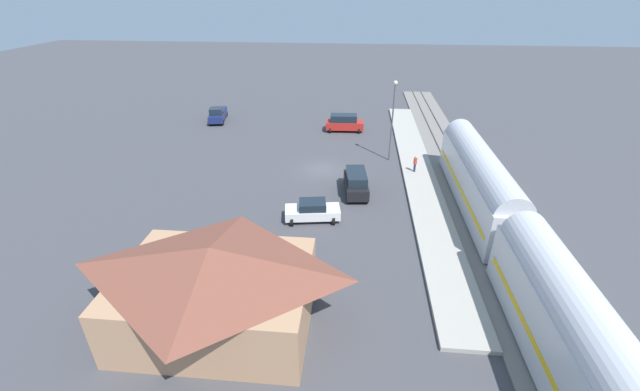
{
  "coord_description": "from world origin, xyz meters",
  "views": [
    {
      "loc": [
        -3.37,
        38.48,
        17.46
      ],
      "look_at": [
        -0.5,
        7.74,
        1.0
      ],
      "focal_mm": 22.43,
      "sensor_mm": 36.0,
      "label": 1
    }
  ],
  "objects": [
    {
      "name": "sedan_white",
      "position": [
        -0.12,
        10.2,
        0.88
      ],
      "size": [
        4.72,
        2.77,
        1.74
      ],
      "color": "white",
      "rests_on": "ground"
    },
    {
      "name": "station_building",
      "position": [
        4.0,
        22.0,
        2.73
      ],
      "size": [
        11.19,
        8.39,
        5.26
      ],
      "color": "tan",
      "rests_on": "ground"
    },
    {
      "name": "suv_black",
      "position": [
        -3.62,
        5.09,
        1.15
      ],
      "size": [
        2.46,
        5.08,
        2.22
      ],
      "color": "black",
      "rests_on": "ground"
    },
    {
      "name": "pickup_navy",
      "position": [
        16.24,
        -15.35,
        1.03
      ],
      "size": [
        2.87,
        5.66,
        2.14
      ],
      "color": "navy",
      "rests_on": "ground"
    },
    {
      "name": "passenger_train",
      "position": [
        -14.0,
        25.08,
        2.86
      ],
      "size": [
        2.93,
        55.06,
        4.98
      ],
      "color": "silver",
      "rests_on": "railway_track"
    },
    {
      "name": "suv_red",
      "position": [
        -1.83,
        -12.67,
        1.15
      ],
      "size": [
        4.98,
        2.55,
        2.22
      ],
      "color": "red",
      "rests_on": "ground"
    },
    {
      "name": "light_pole_near_platform",
      "position": [
        -7.2,
        -3.25,
        5.4
      ],
      "size": [
        0.44,
        0.44,
        8.71
      ],
      "color": "#515156",
      "rests_on": "ground"
    },
    {
      "name": "platform",
      "position": [
        -10.0,
        0.0,
        0.15
      ],
      "size": [
        3.2,
        46.0,
        0.3
      ],
      "color": "#A8A399",
      "rests_on": "ground"
    },
    {
      "name": "ground_plane",
      "position": [
        0.0,
        0.0,
        0.0
      ],
      "size": [
        200.0,
        200.0,
        0.0
      ],
      "primitive_type": "plane",
      "color": "#424247"
    },
    {
      "name": "railway_track",
      "position": [
        -14.0,
        0.0,
        0.09
      ],
      "size": [
        4.8,
        70.0,
        0.3
      ],
      "color": "slate",
      "rests_on": "ground"
    },
    {
      "name": "pedestrian_on_platform",
      "position": [
        -9.55,
        0.3,
        1.28
      ],
      "size": [
        0.36,
        0.36,
        1.71
      ],
      "color": "#23284C",
      "rests_on": "platform"
    }
  ]
}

